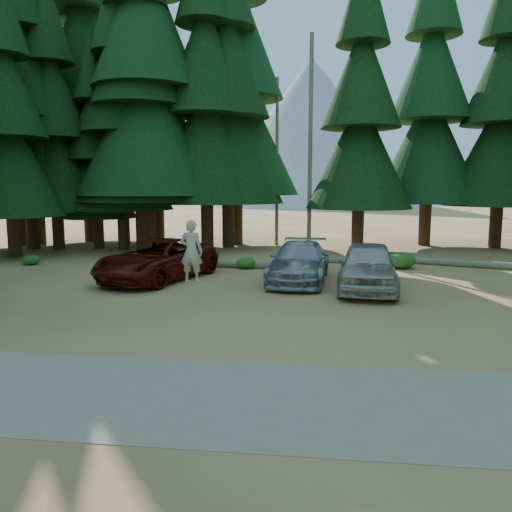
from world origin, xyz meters
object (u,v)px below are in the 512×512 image
Objects in this scene: log_left at (269,265)px; log_mid at (359,261)px; silver_minivan_right at (368,266)px; frisbee_player at (191,251)px; silver_minivan_center at (299,262)px; red_pickup at (158,260)px; log_right at (471,264)px.

log_mid is (4.06, 2.03, -0.05)m from log_left.
silver_minivan_right is at bearing -42.68° from log_left.
silver_minivan_center is at bearing -127.37° from frisbee_player.
frisbee_player reaches higher than log_left.
log_mid is at bearing 93.50° from silver_minivan_right.
log_left is (-3.86, 4.03, -0.67)m from silver_minivan_right.
frisbee_player is (-5.72, -2.25, 0.72)m from silver_minivan_right.
log_left is (4.03, 3.05, -0.62)m from red_pickup.
red_pickup reaches higher than silver_minivan_center.
silver_minivan_right is 0.98× the size of log_right.
silver_minivan_center is 4.91m from frisbee_player.
log_left is at bearing 54.75° from red_pickup.
log_right is at bearing 13.10° from log_left.
log_left is at bearing -150.35° from log_mid.
silver_minivan_center is 2.76m from silver_minivan_right.
red_pickup is 1.12× the size of log_right.
log_right is at bearing 36.99° from red_pickup.
silver_minivan_center is at bearing -131.80° from log_right.
frisbee_player is 6.70m from log_left.
log_right is (4.90, -0.52, 0.04)m from log_mid.
silver_minivan_center is 1.01× the size of log_right.
silver_minivan_center is (5.45, 0.32, -0.05)m from red_pickup.
log_left is 4.53m from log_mid.
frisbee_player reaches higher than log_mid.
log_left is at bearing 121.84° from silver_minivan_center.
frisbee_player is 10.30m from log_mid.
log_right is at bearing 52.71° from silver_minivan_right.
silver_minivan_center is 3.13m from log_left.
frisbee_player is at bearing -102.98° from log_left.
log_mid is (0.20, 6.05, -0.72)m from silver_minivan_right.
silver_minivan_right is at bearing -88.77° from log_mid.
red_pickup is 1.86× the size of log_mid.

